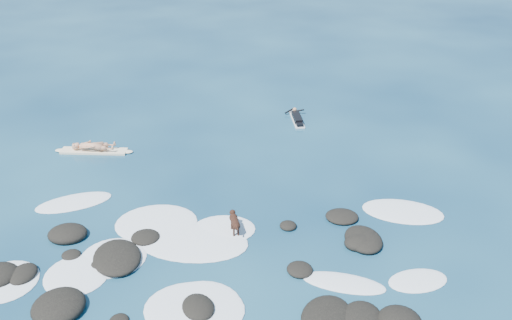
{
  "coord_description": "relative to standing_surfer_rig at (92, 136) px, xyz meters",
  "views": [
    {
      "loc": [
        0.87,
        -15.49,
        11.15
      ],
      "look_at": [
        1.2,
        4.0,
        0.9
      ],
      "focal_mm": 40.0,
      "sensor_mm": 36.0,
      "label": 1
    }
  ],
  "objects": [
    {
      "name": "paddling_surfer_rig",
      "position": [
        9.04,
        3.23,
        -0.64
      ],
      "size": [
        0.99,
        2.22,
        0.38
      ],
      "rotation": [
        0.0,
        0.0,
        1.66
      ],
      "color": "silver",
      "rests_on": "ground"
    },
    {
      "name": "reef_rocks",
      "position": [
        5.17,
        -8.43,
        -0.66
      ],
      "size": [
        13.31,
        6.62,
        0.54
      ],
      "color": "black",
      "rests_on": "ground"
    },
    {
      "name": "standing_surfer_rig",
      "position": [
        0.0,
        0.0,
        0.0
      ],
      "size": [
        3.42,
        0.77,
        1.94
      ],
      "rotation": [
        0.0,
        0.0,
        -0.06
      ],
      "color": "#F3E5C2",
      "rests_on": "ground"
    },
    {
      "name": "ground",
      "position": [
        5.75,
        -6.57,
        -0.77
      ],
      "size": [
        160.0,
        160.0,
        0.0
      ],
      "primitive_type": "plane",
      "color": "#0A2642",
      "rests_on": "ground"
    },
    {
      "name": "breaking_foam",
      "position": [
        4.77,
        -7.3,
        -0.76
      ],
      "size": [
        15.61,
        8.15,
        0.12
      ],
      "color": "white",
      "rests_on": "ground"
    },
    {
      "name": "dog",
      "position": [
        6.18,
        -6.12,
        -0.3
      ],
      "size": [
        0.42,
        1.11,
        0.71
      ],
      "rotation": [
        0.0,
        0.0,
        1.78
      ],
      "color": "black",
      "rests_on": "ground"
    }
  ]
}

